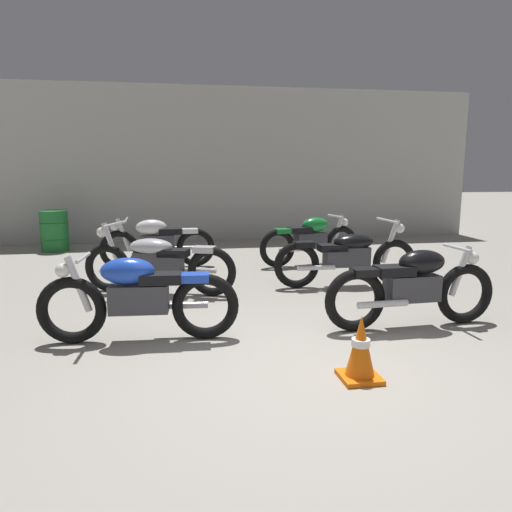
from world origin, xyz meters
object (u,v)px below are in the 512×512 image
(motorcycle_right_row_1, at_px, (348,256))
(oil_drum, at_px, (54,231))
(traffic_cone, at_px, (361,349))
(motorcycle_left_row_1, at_px, (158,261))
(motorcycle_right_row_0, at_px, (413,286))
(motorcycle_right_row_2, at_px, (311,239))
(motorcycle_left_row_0, at_px, (138,296))
(motorcycle_left_row_2, at_px, (157,242))

(motorcycle_right_row_1, relative_size, oil_drum, 2.55)
(oil_drum, bearing_deg, traffic_cone, -61.28)
(motorcycle_left_row_1, xyz_separation_m, motorcycle_right_row_0, (2.74, -1.94, 0.01))
(motorcycle_right_row_0, height_order, motorcycle_right_row_1, motorcycle_right_row_1)
(oil_drum, xyz_separation_m, traffic_cone, (3.91, -7.13, -0.17))
(motorcycle_left_row_1, bearing_deg, motorcycle_right_row_2, 32.05)
(motorcycle_left_row_0, height_order, motorcycle_right_row_0, same)
(motorcycle_right_row_2, distance_m, traffic_cone, 4.89)
(motorcycle_left_row_1, distance_m, oil_drum, 4.58)
(motorcycle_right_row_1, bearing_deg, motorcycle_left_row_0, -146.75)
(motorcycle_right_row_2, bearing_deg, oil_drum, 154.33)
(motorcycle_right_row_1, bearing_deg, motorcycle_left_row_2, 146.54)
(motorcycle_left_row_1, height_order, traffic_cone, motorcycle_left_row_1)
(motorcycle_left_row_0, bearing_deg, traffic_cone, -34.20)
(motorcycle_left_row_0, relative_size, motorcycle_right_row_2, 1.02)
(motorcycle_left_row_2, bearing_deg, motorcycle_left_row_1, -88.31)
(motorcycle_left_row_2, relative_size, motorcycle_right_row_2, 1.01)
(motorcycle_left_row_0, distance_m, oil_drum, 6.25)
(motorcycle_left_row_1, xyz_separation_m, oil_drum, (-2.22, 4.00, -0.03))
(motorcycle_right_row_1, distance_m, motorcycle_right_row_2, 1.68)
(motorcycle_left_row_1, distance_m, motorcycle_right_row_1, 2.72)
(motorcycle_left_row_2, height_order, motorcycle_right_row_2, same)
(motorcycle_left_row_2, distance_m, traffic_cone, 5.25)
(motorcycle_right_row_1, xyz_separation_m, traffic_cone, (-1.04, -3.12, -0.19))
(motorcycle_right_row_1, bearing_deg, oil_drum, 140.92)
(motorcycle_left_row_0, relative_size, traffic_cone, 3.65)
(motorcycle_right_row_1, xyz_separation_m, motorcycle_right_row_2, (-0.07, 1.67, 0.01))
(motorcycle_left_row_2, height_order, motorcycle_right_row_0, same)
(oil_drum, distance_m, traffic_cone, 8.14)
(motorcycle_left_row_1, height_order, motorcycle_right_row_0, motorcycle_left_row_1)
(motorcycle_right_row_2, relative_size, traffic_cone, 3.60)
(motorcycle_right_row_1, bearing_deg, traffic_cone, -108.41)
(motorcycle_left_row_1, height_order, motorcycle_right_row_1, same)
(motorcycle_left_row_1, xyz_separation_m, traffic_cone, (1.68, -3.13, -0.19))
(motorcycle_left_row_1, xyz_separation_m, motorcycle_right_row_1, (2.72, -0.01, 0.00))
(motorcycle_right_row_0, xyz_separation_m, motorcycle_right_row_1, (-0.02, 1.93, -0.01))
(oil_drum, height_order, traffic_cone, oil_drum)
(traffic_cone, bearing_deg, motorcycle_right_row_2, 78.59)
(motorcycle_left_row_2, height_order, traffic_cone, motorcycle_left_row_2)
(motorcycle_right_row_0, xyz_separation_m, traffic_cone, (-1.06, -1.19, -0.20))
(motorcycle_left_row_1, distance_m, motorcycle_left_row_2, 1.82)
(motorcycle_left_row_0, bearing_deg, motorcycle_right_row_0, -1.08)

